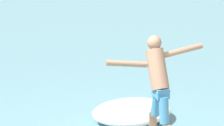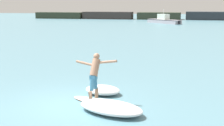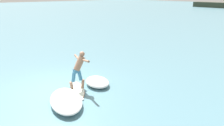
# 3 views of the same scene
# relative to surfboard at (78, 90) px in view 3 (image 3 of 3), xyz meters

# --- Properties ---
(ground_plane) EXTENTS (200.00, 200.00, 0.00)m
(ground_plane) POSITION_rel_surfboard_xyz_m (-0.87, -0.46, -0.04)
(ground_plane) COLOR slate
(surfboard) EXTENTS (1.99, 1.30, 0.21)m
(surfboard) POSITION_rel_surfboard_xyz_m (0.00, 0.00, 0.00)
(surfboard) COLOR white
(surfboard) RESTS_ON ground
(surfer) EXTENTS (1.60, 0.81, 1.67)m
(surfer) POSITION_rel_surfboard_xyz_m (-0.01, 0.13, 1.03)
(surfer) COLOR #906A53
(surfer) RESTS_ON surfboard
(wave_foam_at_tail) EXTENTS (1.61, 1.32, 0.33)m
(wave_foam_at_tail) POSITION_rel_surfboard_xyz_m (0.08, 1.02, 0.13)
(wave_foam_at_tail) COLOR white
(wave_foam_at_tail) RESTS_ON ground
(wave_foam_at_nose) EXTENTS (2.54, 1.93, 0.36)m
(wave_foam_at_nose) POSITION_rel_surfboard_xyz_m (0.79, -1.00, 0.14)
(wave_foam_at_nose) COLOR white
(wave_foam_at_nose) RESTS_ON ground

